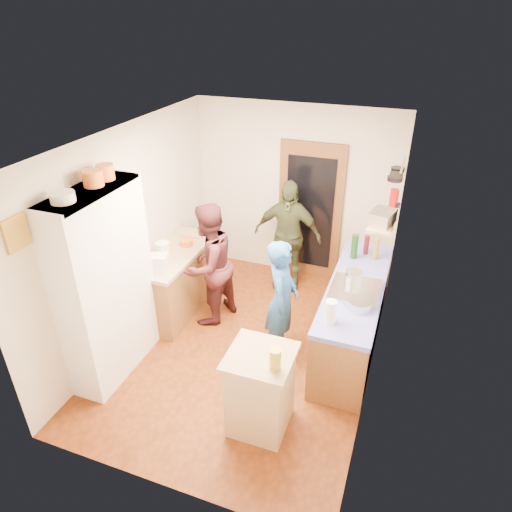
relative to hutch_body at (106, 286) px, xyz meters
The scene contains 44 objects.
floor 1.89m from the hutch_body, 31.61° to the left, with size 3.00×4.00×0.02m, color brown.
ceiling 2.15m from the hutch_body, 31.61° to the left, with size 3.00×4.00×0.02m, color silver.
wall_back 3.10m from the hutch_body, 65.17° to the left, with size 3.00×0.02×2.60m, color beige.
wall_front 1.79m from the hutch_body, 42.95° to the right, with size 3.00×0.02×2.60m, color beige.
wall_left 0.85m from the hutch_body, 104.71° to the left, with size 0.02×4.00×2.60m, color beige.
wall_right 2.93m from the hutch_body, 15.89° to the left, with size 0.02×4.00×2.60m, color beige.
door_frame 3.17m from the hutch_body, 60.77° to the left, with size 0.95×0.06×2.10m, color brown.
door_glass 3.14m from the hutch_body, 60.46° to the left, with size 0.70×0.02×1.70m, color black.
hutch_body is the anchor object (origin of this frame).
hutch_top_shelf 1.08m from the hutch_body, ahead, with size 0.40×1.14×0.04m, color white.
plate_stack 1.19m from the hutch_body, 90.00° to the right, with size 0.22×0.22×0.09m, color white.
orange_pot_a 1.18m from the hutch_body, 90.00° to the left, with size 0.20×0.20×0.16m, color orange.
orange_pot_b 1.21m from the hutch_body, 90.00° to the left, with size 0.17×0.17×0.16m, color orange.
left_counter_base 1.42m from the hutch_body, 85.43° to the left, with size 0.60×1.40×0.85m, color brown.
left_counter_top 1.27m from the hutch_body, 85.43° to the left, with size 0.64×1.44×0.05m, color tan.
toaster 0.79m from the hutch_body, 78.99° to the left, with size 0.27×0.18×0.20m, color white.
kettle 1.10m from the hutch_body, 87.38° to the left, with size 0.18×0.18×0.20m, color white.
orange_bowl 1.49m from the hutch_body, 83.04° to the left, with size 0.18×0.18×0.08m, color orange.
chopping_board 1.80m from the hutch_body, 86.16° to the left, with size 0.30×0.22×0.03m, color tan.
right_counter_base 2.90m from the hutch_body, 27.47° to the left, with size 0.60×2.20×0.84m, color brown.
right_counter_top 2.83m from the hutch_body, 27.47° to the left, with size 0.62×2.22×0.06m, color #0A0ABA.
hob 2.75m from the hutch_body, 24.37° to the left, with size 0.55×0.58×0.04m, color silver.
pot_on_hob 2.77m from the hutch_body, 27.61° to the left, with size 0.20×0.20×0.13m, color silver.
bottle_a 3.02m from the hutch_body, 38.91° to the left, with size 0.08×0.08×0.33m, color #143F14.
bottle_b 3.23m from the hutch_body, 39.78° to the left, with size 0.06×0.06×0.26m, color #591419.
bottle_c 3.27m from the hutch_body, 37.00° to the left, with size 0.07×0.07×0.29m, color olive.
paper_towel 2.40m from the hutch_body, 11.32° to the left, with size 0.12×0.12×0.25m, color white.
mixing_bowl 2.73m from the hutch_body, 17.38° to the left, with size 0.26×0.26×0.10m, color silver.
island_base 1.99m from the hutch_body, ahead, with size 0.55×0.55×0.86m, color tan.
island_top 1.89m from the hutch_body, ahead, with size 0.62×0.62×0.05m, color tan.
cutting_board 1.83m from the hutch_body, ahead, with size 0.35×0.28×0.02m, color white.
oil_jar 2.07m from the hutch_body, 10.44° to the right, with size 0.11×0.11×0.21m, color #AD9E2D.
pan_rail 3.73m from the hutch_body, 40.11° to the left, with size 0.02×0.02×0.65m, color silver.
pan_hang_a 3.55m from the hutch_body, 38.53° to the left, with size 0.18×0.18×0.05m, color black.
pan_hang_b 3.67m from the hutch_body, 41.04° to the left, with size 0.16×0.16×0.05m, color black.
pan_hang_c 3.80m from the hutch_body, 43.36° to the left, with size 0.17×0.17×0.05m, color black.
wall_shelf 3.01m from the hutch_body, 25.09° to the left, with size 0.26×0.42×0.03m, color tan.
radio 3.03m from the hutch_body, 25.09° to the left, with size 0.22×0.30×0.15m, color silver.
ext_bracket 3.75m from the hutch_body, 42.07° to the left, with size 0.06×0.10×0.04m, color black.
fire_extinguisher 3.71m from the hutch_body, 42.69° to the left, with size 0.11×0.11×0.32m, color red.
picture_frame 1.22m from the hutch_body, 103.50° to the right, with size 0.03×0.25×0.30m, color gold.
person_hob 1.97m from the hutch_body, 25.70° to the left, with size 0.55×0.36×1.52m, color #245296.
person_left 1.43m from the hutch_body, 61.54° to the left, with size 0.80×0.63×1.65m, color #461D20.
person_back 2.72m from the hutch_body, 60.15° to the left, with size 0.98×0.41×1.66m, color #373E24.
Camera 1 is at (1.63, -4.11, 3.77)m, focal length 32.00 mm.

